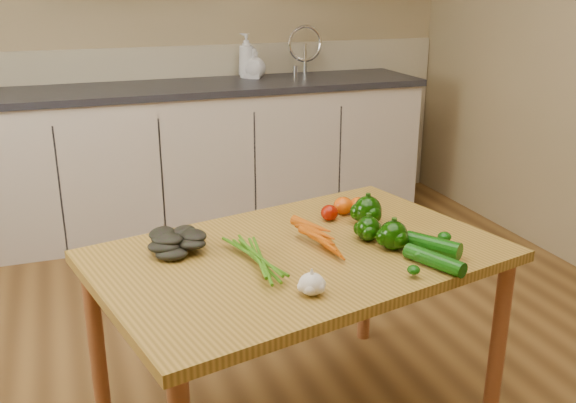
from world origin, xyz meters
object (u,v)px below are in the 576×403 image
at_px(tomato_c, 358,206).
at_px(zucchini_a, 433,245).
at_px(table, 300,272).
at_px(soap_bottle_a, 247,56).
at_px(pepper_b, 368,211).
at_px(tomato_b, 343,206).
at_px(soap_bottle_b, 254,65).
at_px(tomato_a, 329,213).
at_px(pepper_c, 393,235).
at_px(pepper_a, 368,229).
at_px(garlic_bulb, 312,284).
at_px(leafy_greens, 174,238).
at_px(zucchini_b, 434,260).
at_px(carrot_bunch, 300,244).
at_px(soap_bottle_c, 255,63).

xyz_separation_m(tomato_c, zucchini_a, (0.06, -0.41, -0.00)).
relative_size(table, soap_bottle_a, 5.09).
distance_m(pepper_b, tomato_b, 0.13).
bearing_deg(pepper_b, soap_bottle_b, 84.10).
bearing_deg(tomato_a, soap_bottle_a, 81.88).
xyz_separation_m(pepper_c, zucchini_a, (0.10, -0.08, -0.02)).
bearing_deg(pepper_a, zucchini_a, -49.73).
distance_m(soap_bottle_a, garlic_bulb, 2.64).
height_order(soap_bottle_b, leafy_greens, soap_bottle_b).
relative_size(zucchini_a, zucchini_b, 0.89).
bearing_deg(pepper_c, soap_bottle_b, 84.15).
bearing_deg(pepper_a, tomato_c, 71.81).
height_order(garlic_bulb, tomato_c, tomato_c).
distance_m(leafy_greens, garlic_bulb, 0.52).
height_order(pepper_b, tomato_a, pepper_b).
bearing_deg(table, soap_bottle_b, 63.63).
distance_m(table, soap_bottle_b, 2.31).
bearing_deg(pepper_c, carrot_bunch, 166.93).
relative_size(carrot_bunch, tomato_a, 3.75).
xyz_separation_m(tomato_c, zucchini_b, (0.01, -0.50, -0.01)).
height_order(tomato_c, zucchini_b, tomato_c).
xyz_separation_m(soap_bottle_a, leafy_greens, (-0.87, -2.13, -0.32)).
bearing_deg(garlic_bulb, soap_bottle_c, 76.46).
xyz_separation_m(pepper_a, zucchini_a, (0.14, -0.17, -0.01)).
bearing_deg(leafy_greens, tomato_c, 9.45).
xyz_separation_m(pepper_b, zucchini_b, (0.03, -0.40, -0.03)).
height_order(tomato_a, tomato_c, tomato_c).
distance_m(table, soap_bottle_c, 2.33).
distance_m(table, soap_bottle_a, 2.36).
height_order(leafy_greens, garlic_bulb, leafy_greens).
bearing_deg(garlic_bulb, tomato_a, 61.99).
distance_m(table, pepper_a, 0.27).
height_order(table, tomato_c, tomato_c).
distance_m(leafy_greens, zucchini_b, 0.81).
distance_m(soap_bottle_b, zucchini_a, 2.40).
height_order(soap_bottle_b, zucchini_b, soap_bottle_b).
distance_m(carrot_bunch, leafy_greens, 0.40).
bearing_deg(tomato_a, zucchini_a, -63.62).
relative_size(soap_bottle_b, pepper_a, 2.11).
bearing_deg(tomato_c, tomato_a, -168.12).
bearing_deg(pepper_c, soap_bottle_a, 85.11).
bearing_deg(tomato_a, tomato_c, 11.88).
relative_size(soap_bottle_a, zucchini_b, 1.38).
distance_m(leafy_greens, tomato_c, 0.71).
bearing_deg(tomato_b, pepper_a, -95.75).
distance_m(soap_bottle_c, zucchini_a, 2.42).
bearing_deg(table, carrot_bunch, -124.13).
distance_m(carrot_bunch, pepper_b, 0.36).
bearing_deg(zucchini_b, carrot_bunch, 145.37).
bearing_deg(pepper_a, table, -178.10).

